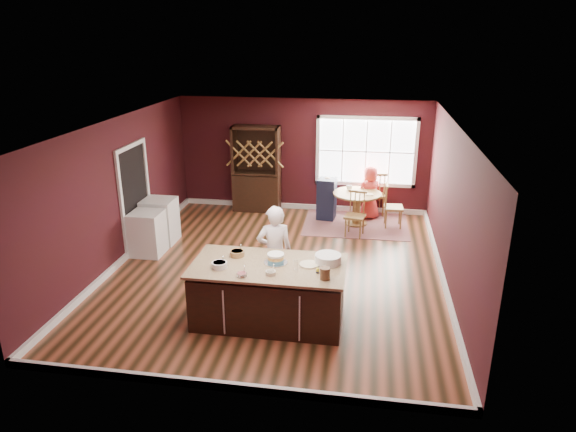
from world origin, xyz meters
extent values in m
plane|color=brown|center=(0.00, 0.00, 0.00)|extent=(7.00, 7.00, 0.00)
plane|color=white|center=(0.00, 0.00, 2.70)|extent=(7.00, 7.00, 0.00)
plane|color=#351111|center=(0.00, 3.50, 1.35)|extent=(6.00, 0.00, 6.00)
plane|color=#351111|center=(0.00, -3.50, 1.35)|extent=(6.00, 0.00, 6.00)
plane|color=#351111|center=(-3.00, 0.00, 1.35)|extent=(0.00, 7.00, 7.00)
plane|color=#351111|center=(3.00, 0.00, 1.35)|extent=(0.00, 7.00, 7.00)
cube|color=black|center=(0.19, -1.76, 0.41)|extent=(2.21, 1.12, 0.83)
cube|color=tan|center=(0.19, -1.76, 0.90)|extent=(2.29, 1.20, 0.04)
cylinder|color=olive|center=(1.36, 2.60, 0.02)|extent=(0.51, 0.51, 0.04)
cylinder|color=olive|center=(1.36, 2.60, 0.35)|extent=(0.18, 0.18, 0.67)
cylinder|color=olive|center=(1.36, 2.60, 0.73)|extent=(1.09, 1.09, 0.04)
imported|color=silver|center=(0.14, -1.03, 0.79)|extent=(0.67, 0.55, 1.59)
cylinder|color=silver|center=(-0.50, -1.97, 0.96)|extent=(0.23, 0.23, 0.09)
cylinder|color=#A8773A|center=(-0.35, -1.52, 0.96)|extent=(0.22, 0.22, 0.08)
cylinder|color=silver|center=(-0.11, -2.19, 0.95)|extent=(0.15, 0.15, 0.06)
cylinder|color=beige|center=(0.28, -2.07, 0.95)|extent=(0.15, 0.15, 0.06)
cylinder|color=silver|center=(0.61, -1.85, 0.99)|extent=(0.07, 0.07, 0.14)
cylinder|color=#EAE9C6|center=(0.78, -1.67, 0.93)|extent=(0.29, 0.29, 0.02)
cylinder|color=silver|center=(1.05, -1.56, 0.99)|extent=(0.39, 0.39, 0.13)
cylinder|color=brown|center=(1.05, -2.09, 1.01)|extent=(0.14, 0.14, 0.17)
cube|color=brown|center=(1.36, 2.60, 0.01)|extent=(2.36, 1.84, 0.01)
imported|color=red|center=(1.63, 3.05, 0.63)|extent=(0.73, 0.63, 1.25)
cylinder|color=beige|center=(1.63, 2.50, 0.76)|extent=(0.19, 0.19, 0.01)
imported|color=white|center=(1.17, 2.80, 0.80)|extent=(0.16, 0.16, 0.10)
cube|color=#402310|center=(-1.09, 3.22, 1.04)|extent=(1.13, 0.47, 2.07)
cube|color=silver|center=(-2.64, 0.28, 0.43)|extent=(0.60, 0.58, 0.87)
cube|color=white|center=(-2.64, 0.92, 0.46)|extent=(0.64, 0.62, 0.92)
camera|label=1|loc=(1.56, -8.50, 4.17)|focal=32.00mm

